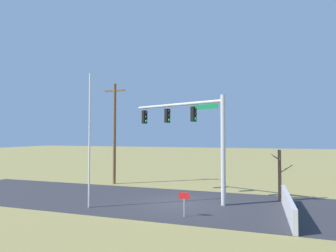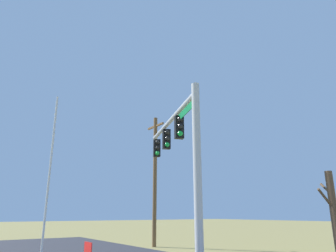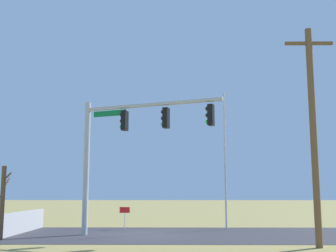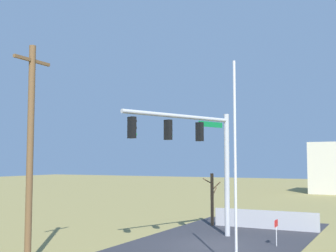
% 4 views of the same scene
% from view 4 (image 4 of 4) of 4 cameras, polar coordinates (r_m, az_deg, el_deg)
% --- Properties ---
extents(ground_plane, '(160.00, 160.00, 0.00)m').
position_cam_4_polar(ground_plane, '(21.63, 5.74, -15.12)').
color(ground_plane, olive).
extents(sidewalk_corner, '(6.00, 6.00, 0.01)m').
position_cam_4_polar(sidewalk_corner, '(25.22, 8.49, -13.56)').
color(sidewalk_corner, '#B7B5AD').
rests_on(sidewalk_corner, ground_plane).
extents(retaining_fence, '(0.20, 6.16, 1.07)m').
position_cam_4_polar(retaining_fence, '(27.08, 12.45, -11.74)').
color(retaining_fence, '#A8A8AD').
rests_on(retaining_fence, ground_plane).
extents(signal_mast, '(6.68, 2.72, 6.51)m').
position_cam_4_polar(signal_mast, '(22.39, 4.06, -2.80)').
color(signal_mast, '#B2B5BA').
rests_on(signal_mast, ground_plane).
extents(flagpole, '(0.10, 0.10, 7.67)m').
position_cam_4_polar(flagpole, '(16.20, 8.69, -5.02)').
color(flagpole, silver).
rests_on(flagpole, ground_plane).
extents(utility_pole, '(1.90, 0.26, 8.55)m').
position_cam_4_polar(utility_pole, '(18.01, -17.40, -2.87)').
color(utility_pole, brown).
rests_on(utility_pole, ground_plane).
extents(bare_tree, '(1.27, 1.02, 3.20)m').
position_cam_4_polar(bare_tree, '(27.82, 5.73, -9.28)').
color(bare_tree, brown).
rests_on(bare_tree, ground_plane).
extents(open_sign, '(0.56, 0.04, 1.22)m').
position_cam_4_polar(open_sign, '(21.79, 13.82, -12.52)').
color(open_sign, silver).
rests_on(open_sign, ground_plane).
extents(distant_building, '(7.13, 4.85, 6.22)m').
position_cam_4_polar(distant_building, '(58.73, 20.47, -5.07)').
color(distant_building, beige).
rests_on(distant_building, ground_plane).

